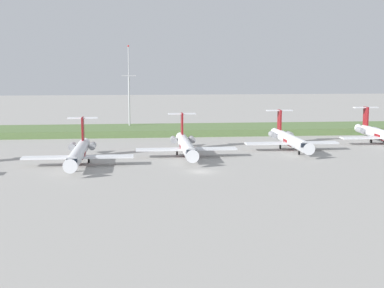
% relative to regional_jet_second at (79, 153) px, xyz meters
% --- Properties ---
extents(ground_plane, '(500.00, 500.00, 0.00)m').
position_rel_regional_jet_second_xyz_m(ground_plane, '(24.58, 19.39, -2.54)').
color(ground_plane, '#9E9B96').
extents(grass_berm, '(320.00, 20.00, 1.99)m').
position_rel_regional_jet_second_xyz_m(grass_berm, '(24.58, 51.54, -1.54)').
color(grass_berm, '#597542').
rests_on(grass_berm, ground).
extents(regional_jet_second, '(22.81, 31.00, 9.00)m').
position_rel_regional_jet_second_xyz_m(regional_jet_second, '(0.00, 0.00, 0.00)').
color(regional_jet_second, silver).
rests_on(regional_jet_second, ground).
extents(regional_jet_third, '(22.81, 31.00, 9.00)m').
position_rel_regional_jet_second_xyz_m(regional_jet_third, '(23.32, 8.69, 0.00)').
color(regional_jet_third, silver).
rests_on(regional_jet_third, ground).
extents(regional_jet_fourth, '(22.81, 31.00, 9.00)m').
position_rel_regional_jet_second_xyz_m(regional_jet_fourth, '(49.71, 15.95, 0.00)').
color(regional_jet_fourth, silver).
rests_on(regional_jet_fourth, ground).
extents(regional_jet_fifth, '(22.81, 31.00, 9.00)m').
position_rel_regional_jet_second_xyz_m(regional_jet_fifth, '(76.57, 23.62, 0.00)').
color(regional_jet_fifth, silver).
rests_on(regional_jet_fifth, ground).
extents(antenna_mast, '(4.40, 0.50, 26.62)m').
position_rel_regional_jet_second_xyz_m(antenna_mast, '(9.99, 56.42, 8.45)').
color(antenna_mast, '#B2B2B7').
rests_on(antenna_mast, ground).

